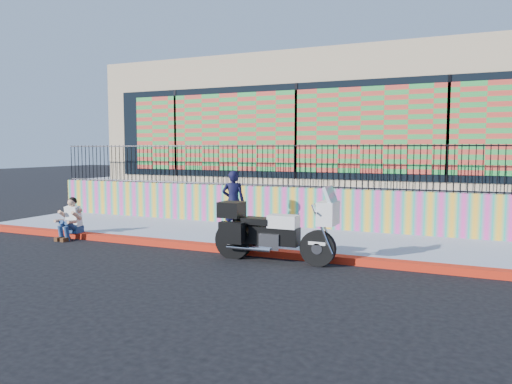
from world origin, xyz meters
The scene contains 10 objects.
ground centered at (0.00, 0.00, 0.00)m, with size 90.00×90.00×0.00m, color black.
red_curb centered at (0.00, 0.00, 0.07)m, with size 16.00×0.30×0.15m, color red.
sidewalk centered at (0.00, 1.65, 0.07)m, with size 16.00×3.00×0.15m, color gray.
mural_wall centered at (0.00, 3.25, 0.70)m, with size 16.00×0.20×1.10m, color #E73C9F.
metal_fence centered at (0.00, 3.25, 1.85)m, with size 15.80×0.04×1.20m, color black, non-canonical shape.
elevated_platform centered at (0.00, 8.35, 0.62)m, with size 16.00×10.00×1.25m, color gray.
storefront_building centered at (0.00, 8.13, 3.25)m, with size 14.00×8.06×4.00m.
police_motorcycle centered at (1.12, -0.46, 0.68)m, with size 2.59×0.86×1.61m.
police_officer centered at (-0.90, 1.77, 0.96)m, with size 0.59×0.39×1.61m, color black.
seated_man centered at (-4.60, -0.26, 0.45)m, with size 0.54×0.71×1.06m.
Camera 1 is at (4.96, -9.89, 2.35)m, focal length 35.00 mm.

